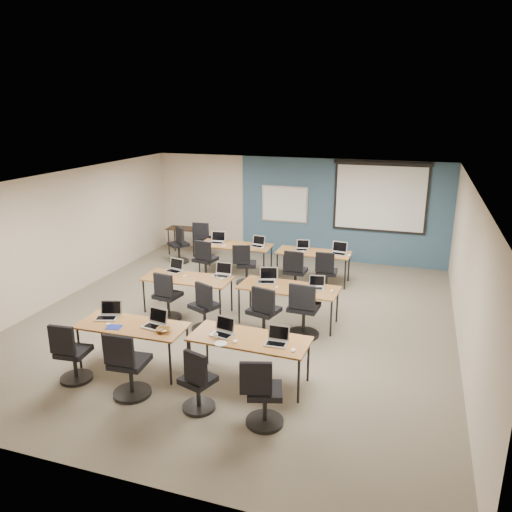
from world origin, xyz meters
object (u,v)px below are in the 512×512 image
(training_table_back_left, at_px, (235,247))
(laptop_3, at_px, (277,339))
(projector_screen, at_px, (381,193))
(laptop_8, at_px, (217,240))
(task_chair_6, at_px, (264,317))
(task_chair_7, at_px, (303,314))
(training_table_mid_right, at_px, (289,289))
(task_chair_1, at_px, (128,370))
(laptop_4, at_px, (175,268))
(laptop_10, at_px, (302,247))
(laptop_0, at_px, (108,314))
(spare_chair_b, at_px, (179,248))
(task_chair_3, at_px, (263,398))
(task_chair_9, at_px, (245,268))
(laptop_5, at_px, (222,273))
(laptop_11, at_px, (339,251))
(training_table_front_right, at_px, (249,341))
(task_chair_11, at_px, (326,276))
(training_table_back_right, at_px, (314,254))
(training_table_front_left, at_px, (132,328))
(task_chair_0, at_px, (72,357))
(training_table_mid_left, at_px, (187,280))
(task_chair_2, at_px, (198,386))
(task_chair_4, at_px, (167,300))
(laptop_6, at_px, (267,278))
(whiteboard, at_px, (284,204))
(task_chair_5, at_px, (204,311))
(task_chair_8, at_px, (205,264))
(laptop_7, at_px, (316,285))
(spare_chair_a, at_px, (204,243))
(utility_table, at_px, (183,231))
(laptop_2, at_px, (223,330))

(training_table_back_left, relative_size, laptop_3, 5.72)
(projector_screen, xyz_separation_m, laptop_8, (-3.75, -1.75, -1.09))
(task_chair_6, distance_m, task_chair_7, 0.71)
(training_table_back_left, bearing_deg, training_table_mid_right, -51.84)
(task_chair_1, bearing_deg, laptop_8, 95.74)
(laptop_4, relative_size, laptop_10, 1.11)
(laptop_0, distance_m, spare_chair_b, 5.25)
(task_chair_3, bearing_deg, task_chair_9, 95.12)
(laptop_5, bearing_deg, laptop_8, 115.91)
(laptop_4, relative_size, laptop_11, 0.94)
(training_table_front_right, bearing_deg, task_chair_11, 86.26)
(laptop_4, bearing_deg, training_table_back_right, 55.41)
(laptop_0, bearing_deg, laptop_5, 51.26)
(training_table_back_left, bearing_deg, laptop_8, 173.83)
(training_table_front_left, bearing_deg, task_chair_0, -134.84)
(training_table_mid_left, relative_size, task_chair_9, 1.80)
(task_chair_0, bearing_deg, projector_screen, 57.25)
(task_chair_2, height_order, task_chair_4, task_chair_4)
(training_table_front_left, distance_m, laptop_3, 2.33)
(training_table_front_left, relative_size, task_chair_11, 1.75)
(training_table_back_left, xyz_separation_m, laptop_6, (1.52, -2.29, 0.11))
(task_chair_1, relative_size, task_chair_7, 0.97)
(laptop_11, bearing_deg, laptop_4, -133.55)
(laptop_6, xyz_separation_m, laptop_8, (-2.02, 2.34, 0.00))
(spare_chair_b, bearing_deg, task_chair_3, -15.72)
(whiteboard, relative_size, task_chair_7, 1.22)
(laptop_10, distance_m, spare_chair_b, 3.40)
(laptop_6, bearing_deg, training_table_front_right, -96.38)
(task_chair_5, relative_size, laptop_6, 2.77)
(training_table_mid_right, relative_size, spare_chair_b, 1.89)
(training_table_back_right, distance_m, task_chair_6, 3.28)
(training_table_mid_right, distance_m, task_chair_3, 3.27)
(task_chair_6, bearing_deg, training_table_back_right, 100.83)
(training_table_front_left, bearing_deg, task_chair_1, -64.51)
(task_chair_2, xyz_separation_m, spare_chair_b, (-3.27, 5.98, 0.02))
(task_chair_8, bearing_deg, projector_screen, 44.19)
(training_table_back_left, relative_size, laptop_7, 6.00)
(laptop_5, distance_m, spare_chair_a, 3.68)
(task_chair_2, relative_size, spare_chair_a, 0.93)
(training_table_front_left, height_order, laptop_3, laptop_3)
(task_chair_2, distance_m, laptop_3, 1.30)
(laptop_7, xyz_separation_m, spare_chair_b, (-4.21, 2.70, -0.38))
(task_chair_7, height_order, task_chair_8, task_chair_7)
(training_table_mid_right, distance_m, task_chair_7, 0.70)
(laptop_11, bearing_deg, training_table_front_right, -87.72)
(laptop_5, bearing_deg, laptop_10, 65.99)
(task_chair_0, bearing_deg, task_chair_4, 78.24)
(laptop_8, height_order, laptop_10, laptop_8)
(laptop_3, bearing_deg, spare_chair_a, 121.11)
(utility_table, bearing_deg, laptop_2, -60.34)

